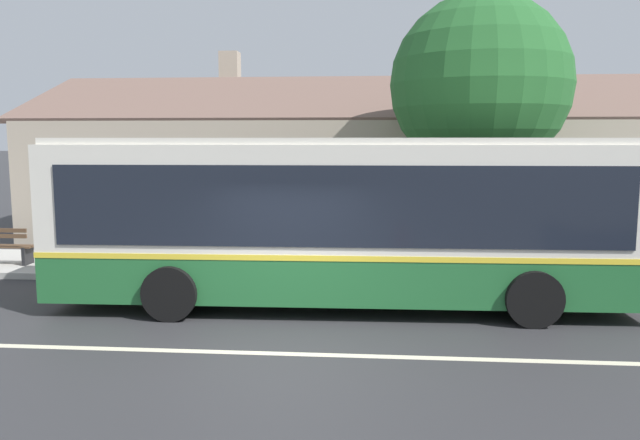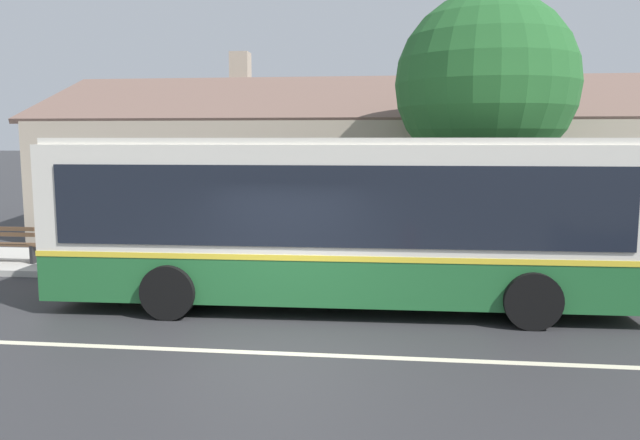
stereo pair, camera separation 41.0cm
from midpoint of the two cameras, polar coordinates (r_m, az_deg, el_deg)
name	(u,v)px [view 1 (the left image)]	position (r m, az deg, el deg)	size (l,w,h in m)	color
ground_plane	(280,354)	(9.74, -4.89, -12.10)	(300.00, 300.00, 0.00)	#2D2D30
sidewalk_far	(316,268)	(15.46, -1.17, -4.42)	(60.00, 3.00, 0.15)	#ADAAA3
lane_divider_stripe	(280,354)	(9.74, -4.89, -12.08)	(60.00, 0.16, 0.01)	beige
community_building	(408,173)	(22.72, 7.53, 4.24)	(24.89, 9.72, 6.49)	tan
transit_bus	(341,217)	(12.07, 0.97, 0.30)	(11.11, 2.94, 3.27)	#236633
bench_by_building	(1,248)	(17.47, -27.72, -2.28)	(1.60, 0.51, 0.94)	brown
street_tree_primary	(476,90)	(16.37, 13.35, 11.50)	(4.49, 4.49, 6.84)	#4C3828
bus_stop_sign	(600,213)	(14.93, 23.50, 0.62)	(0.36, 0.07, 2.40)	gray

